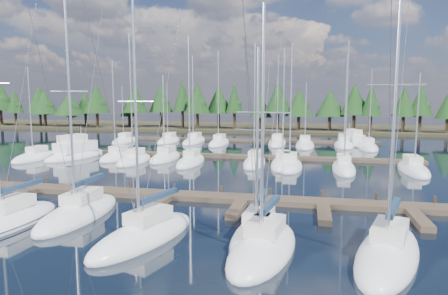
% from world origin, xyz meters
% --- Properties ---
extents(ground, '(260.00, 260.00, 0.00)m').
position_xyz_m(ground, '(0.00, 30.00, 0.00)').
color(ground, black).
rests_on(ground, ground).
extents(far_shore, '(220.00, 30.00, 0.60)m').
position_xyz_m(far_shore, '(0.00, 90.00, 0.30)').
color(far_shore, '#2F2B1A').
rests_on(far_shore, ground).
extents(main_dock, '(44.00, 6.13, 0.90)m').
position_xyz_m(main_dock, '(0.00, 17.36, 0.20)').
color(main_dock, '#483A2D').
rests_on(main_dock, ground).
extents(back_docks, '(50.00, 21.80, 0.40)m').
position_xyz_m(back_docks, '(0.00, 49.58, 0.20)').
color(back_docks, '#483A2D').
rests_on(back_docks, ground).
extents(front_sailboat_1, '(3.49, 8.99, 16.14)m').
position_xyz_m(front_sailboat_1, '(-7.71, 9.09, 0.30)').
color(front_sailboat_1, white).
rests_on(front_sailboat_1, ground).
extents(front_sailboat_2, '(3.12, 9.24, 15.34)m').
position_xyz_m(front_sailboat_2, '(-4.25, 11.66, 0.29)').
color(front_sailboat_2, white).
rests_on(front_sailboat_2, ground).
extents(front_sailboat_3, '(4.97, 8.97, 14.26)m').
position_xyz_m(front_sailboat_3, '(1.84, 8.46, 0.29)').
color(front_sailboat_3, white).
rests_on(front_sailboat_3, ground).
extents(front_sailboat_4, '(3.30, 7.98, 11.49)m').
position_xyz_m(front_sailboat_4, '(8.16, 9.69, 0.27)').
color(front_sailboat_4, white).
rests_on(front_sailboat_4, ground).
extents(front_sailboat_5, '(4.17, 8.51, 13.32)m').
position_xyz_m(front_sailboat_5, '(8.67, 7.96, 0.28)').
color(front_sailboat_5, white).
rests_on(front_sailboat_5, ground).
extents(front_sailboat_6, '(5.43, 9.72, 15.72)m').
position_xyz_m(front_sailboat_6, '(14.90, 8.53, 0.30)').
color(front_sailboat_6, white).
rests_on(front_sailboat_6, ground).
extents(back_sailboat_rows, '(48.60, 33.46, 16.45)m').
position_xyz_m(back_sailboat_rows, '(0.63, 44.71, 0.27)').
color(back_sailboat_rows, white).
rests_on(back_sailboat_rows, ground).
extents(motor_yacht_left, '(5.51, 10.73, 5.14)m').
position_xyz_m(motor_yacht_left, '(-19.57, 35.61, 0.55)').
color(motor_yacht_left, white).
rests_on(motor_yacht_left, ground).
extents(motor_yacht_right, '(6.21, 9.35, 4.45)m').
position_xyz_m(motor_yacht_right, '(18.02, 57.87, 0.49)').
color(motor_yacht_right, white).
rests_on(motor_yacht_right, ground).
extents(tree_line, '(184.10, 11.78, 12.84)m').
position_xyz_m(tree_line, '(-2.12, 80.16, 7.06)').
color(tree_line, black).
rests_on(tree_line, far_shore).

